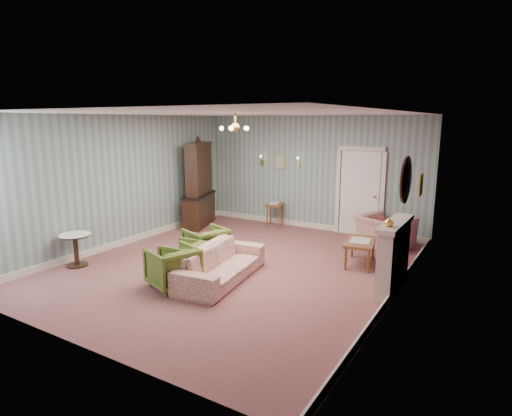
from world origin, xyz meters
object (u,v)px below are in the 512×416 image
Objects in this scene: sofa_chintz at (221,258)px; olive_chair_c at (206,243)px; wingback_chair at (385,226)px; olive_chair_b at (183,257)px; coffee_table at (360,252)px; side_table_black at (394,253)px; dresser at (199,182)px; fireplace at (394,255)px; pedestal_table at (76,250)px; olive_chair_a at (173,265)px.

olive_chair_c is at bearing 43.21° from sofa_chintz.
olive_chair_c is 3.98m from wingback_chair.
olive_chair_b is 0.71× the size of coffee_table.
side_table_black is (3.33, 1.47, -0.06)m from olive_chair_c.
dresser is 1.68× the size of fireplace.
dresser is at bearing 90.00° from pedestal_table.
olive_chair_b is 3.80m from dresser.
side_table_black is at bearing 122.22° from olive_chair_b.
olive_chair_b is 1.05× the size of pedestal_table.
pedestal_table is at bearing -109.07° from dresser.
sofa_chintz is (0.52, 0.68, 0.03)m from olive_chair_a.
olive_chair_a is 1.13× the size of olive_chair_b.
olive_chair_a is at bearing -76.52° from dresser.
side_table_black reaches higher than coffee_table.
fireplace reaches higher than pedestal_table.
olive_chair_c is at bearing 37.92° from pedestal_table.
fireplace is at bearing -47.49° from coffee_table.
pedestal_table is at bearing -150.44° from side_table_black.
coffee_table is (2.35, 2.75, -0.14)m from olive_chair_a.
olive_chair_b reaches higher than side_table_black.
olive_chair_a reaches higher than pedestal_table.
side_table_black is (0.63, 0.09, 0.07)m from coffee_table.
olive_chair_c is at bearing -172.56° from fireplace.
sofa_chintz is at bearing 162.89° from olive_chair_a.
side_table_black is at bearing 101.77° from fireplace.
fireplace is (0.73, -2.36, 0.11)m from wingback_chair.
fireplace is (5.51, -1.80, -0.60)m from dresser.
olive_chair_b is at bearing -135.28° from olive_chair_a.
coffee_table is at bearing -29.73° from dresser.
olive_chair_a is 1.22× the size of side_table_black.
sofa_chintz is at bearing -138.85° from side_table_black.
pedestal_table is at bearing -31.54° from olive_chair_c.
wingback_chair is 1.46m from coffee_table.
sofa_chintz is 3.28m from side_table_black.
olive_chair_a reaches higher than side_table_black.
wingback_chair reaches higher than olive_chair_c.
dresser reaches higher than sofa_chintz.
sofa_chintz is at bearing 96.44° from olive_chair_b.
coffee_table is (-0.11, -1.44, -0.23)m from wingback_chair.
dresser reaches higher than olive_chair_a.
pedestal_table is (-5.30, -3.01, 0.01)m from side_table_black.
side_table_black is (2.47, 2.16, -0.10)m from sofa_chintz.
olive_chair_c is at bearing -176.54° from olive_chair_b.
olive_chair_c reaches higher than side_table_black.
wingback_chair reaches higher than coffee_table.
dresser is 3.75× the size of side_table_black.
olive_chair_c is at bearing -145.67° from olive_chair_a.
wingback_chair is 2.47m from fireplace.
dresser is at bearing -118.35° from olive_chair_c.
olive_chair_c is 0.36× the size of sofa_chintz.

